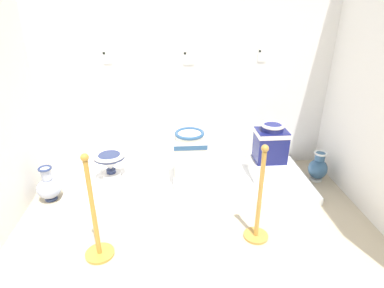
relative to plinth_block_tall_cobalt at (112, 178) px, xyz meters
The scene contains 16 objects.
ground_plane 1.66m from the plinth_block_tall_cobalt, 56.90° to the right, with size 5.49×5.32×0.02m, color beige.
wall_back 1.82m from the plinth_block_tall_cobalt, 29.26° to the left, with size 3.69×0.06×3.24m, color white.
display_platform 0.91m from the plinth_block_tall_cobalt, ahead, with size 2.77×1.01×0.09m, color white.
plinth_block_tall_cobalt is the anchor object (origin of this frame).
antique_toilet_tall_cobalt 0.22m from the plinth_block_tall_cobalt, ahead, with size 0.36×0.36×0.30m.
plinth_block_slender_white 0.90m from the plinth_block_tall_cobalt, ahead, with size 0.38×0.36×0.14m, color white.
antique_toilet_slender_white 0.97m from the plinth_block_tall_cobalt, ahead, with size 0.35×0.33×0.48m.
plinth_block_pale_glazed 1.82m from the plinth_block_tall_cobalt, ahead, with size 0.38×0.33×0.22m, color white.
antique_toilet_pale_glazed 1.87m from the plinth_block_tall_cobalt, ahead, with size 0.35×0.28×0.46m.
info_placard_first 1.38m from the plinth_block_tall_cobalt, 88.39° to the left, with size 0.10×0.01×0.14m.
info_placard_second 1.65m from the plinth_block_tall_cobalt, 26.80° to the left, with size 0.13×0.01×0.16m.
info_placard_third 2.26m from the plinth_block_tall_cobalt, 14.72° to the left, with size 0.10×0.01×0.15m.
decorative_vase_corner 0.67m from the plinth_block_tall_cobalt, 163.00° to the right, with size 0.26×0.26×0.40m.
decorative_vase_companion 2.45m from the plinth_block_tall_cobalt, ahead, with size 0.22×0.22×0.37m.
stanchion_post_near_left 1.10m from the plinth_block_tall_cobalt, 87.65° to the right, with size 0.25×0.25×0.98m.
stanchion_post_near_right 1.75m from the plinth_block_tall_cobalt, 33.86° to the right, with size 0.23×0.23×0.94m.
Camera 1 is at (1.51, -1.20, 2.03)m, focal length 29.77 mm.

